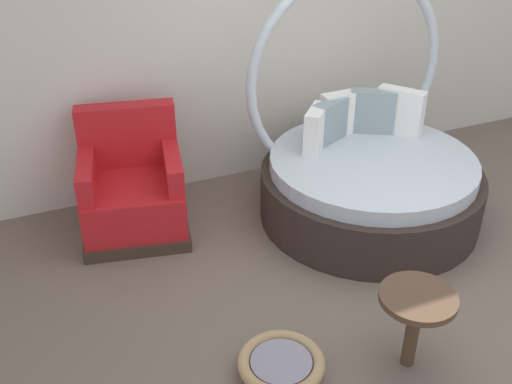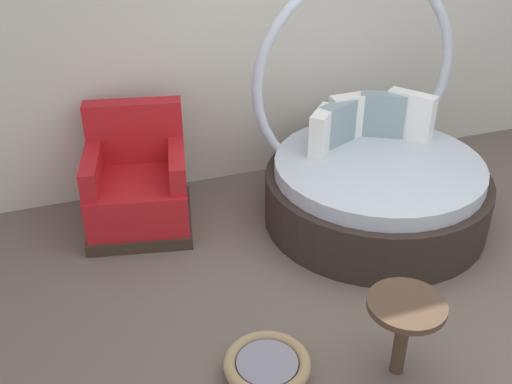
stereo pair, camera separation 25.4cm
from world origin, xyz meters
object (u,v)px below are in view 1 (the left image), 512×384
Objects in this scene: round_daybed at (366,171)px; pet_basket at (281,366)px; red_armchair at (133,190)px; side_table at (416,308)px.

round_daybed reaches higher than pet_basket.
round_daybed reaches higher than red_armchair.
red_armchair reaches higher than side_table.
red_armchair is at bearing 118.96° from side_table.
round_daybed is 1.96m from pet_basket.
side_table is at bearing -15.75° from pet_basket.
pet_basket is at bearing -77.54° from red_armchair.
red_armchair is 1.93m from pet_basket.
pet_basket is at bearing 164.25° from side_table.
side_table is at bearing -61.04° from red_armchair.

